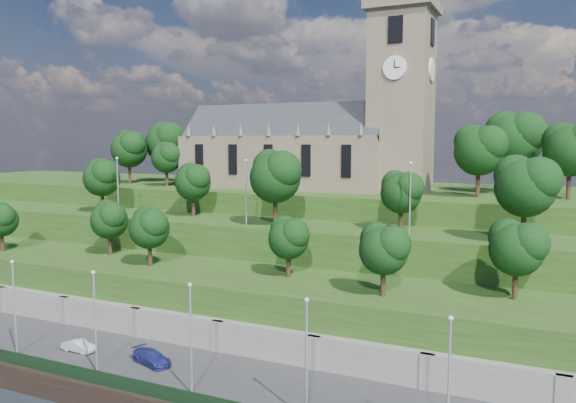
% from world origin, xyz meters
% --- Properties ---
extents(promenade, '(160.00, 12.00, 2.00)m').
position_xyz_m(promenade, '(0.00, 6.00, 1.00)').
color(promenade, '#2D2D30').
rests_on(promenade, ground).
extents(quay_wall, '(160.00, 0.50, 2.20)m').
position_xyz_m(quay_wall, '(0.00, -0.05, 1.10)').
color(quay_wall, black).
rests_on(quay_wall, ground).
extents(fence, '(160.00, 0.10, 1.20)m').
position_xyz_m(fence, '(0.00, 0.60, 2.60)').
color(fence, black).
rests_on(fence, promenade).
extents(retaining_wall, '(160.00, 2.10, 5.00)m').
position_xyz_m(retaining_wall, '(0.00, 11.97, 2.50)').
color(retaining_wall, slate).
rests_on(retaining_wall, ground).
extents(embankment_lower, '(160.00, 12.00, 8.00)m').
position_xyz_m(embankment_lower, '(0.00, 18.00, 4.00)').
color(embankment_lower, '#224115').
rests_on(embankment_lower, ground).
extents(embankment_upper, '(160.00, 10.00, 12.00)m').
position_xyz_m(embankment_upper, '(0.00, 29.00, 6.00)').
color(embankment_upper, '#224115').
rests_on(embankment_upper, ground).
extents(hilltop, '(160.00, 32.00, 15.00)m').
position_xyz_m(hilltop, '(0.00, 50.00, 7.50)').
color(hilltop, '#224115').
rests_on(hilltop, ground).
extents(church, '(38.60, 12.35, 27.60)m').
position_xyz_m(church, '(0.79, 45.98, 22.52)').
color(church, brown).
rests_on(church, hilltop).
extents(trees_lower, '(66.64, 8.70, 7.25)m').
position_xyz_m(trees_lower, '(2.57, 18.12, 12.62)').
color(trees_lower, black).
rests_on(trees_lower, embankment_lower).
extents(trees_upper, '(62.14, 8.55, 9.28)m').
position_xyz_m(trees_upper, '(5.56, 27.86, 17.68)').
color(trees_upper, black).
rests_on(trees_upper, embankment_upper).
extents(trees_hilltop, '(74.13, 16.21, 11.38)m').
position_xyz_m(trees_hilltop, '(4.97, 45.65, 21.84)').
color(trees_hilltop, black).
rests_on(trees_hilltop, hilltop).
extents(lamp_posts_promenade, '(60.36, 0.36, 9.12)m').
position_xyz_m(lamp_posts_promenade, '(-2.00, 2.50, 7.19)').
color(lamp_posts_promenade, '#B2B2B7').
rests_on(lamp_posts_promenade, promenade).
extents(lamp_posts_upper, '(40.36, 0.36, 8.06)m').
position_xyz_m(lamp_posts_upper, '(0.00, 26.00, 16.64)').
color(lamp_posts_upper, '#B2B2B7').
rests_on(lamp_posts_upper, embankment_upper).
extents(car_middle, '(3.48, 1.23, 1.14)m').
position_xyz_m(car_middle, '(-7.13, 5.46, 2.57)').
color(car_middle, '#97989C').
rests_on(car_middle, promenade).
extents(car_right, '(4.72, 3.01, 1.27)m').
position_xyz_m(car_right, '(1.23, 5.97, 2.64)').
color(car_right, navy).
rests_on(car_right, promenade).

